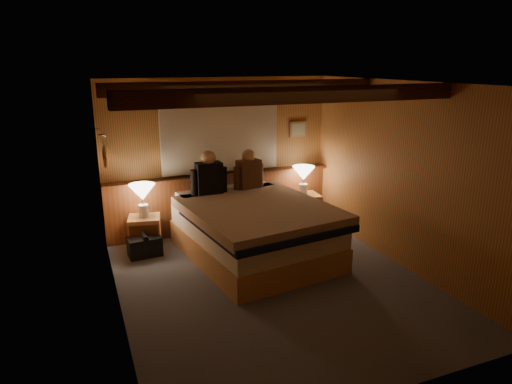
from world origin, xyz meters
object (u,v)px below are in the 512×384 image
lamp_left (142,194)px  person_right (249,172)px  nightstand_right (304,209)px  lamp_right (303,175)px  bed (255,229)px  person_left (209,176)px  duffel_bag (145,246)px  nightstand_left (145,233)px

lamp_left → person_right: size_ratio=0.77×
nightstand_right → lamp_right: size_ratio=1.09×
bed → person_left: (-0.42, 0.73, 0.63)m
bed → duffel_bag: 1.56m
lamp_right → person_right: bearing=-173.6°
nightstand_right → duffel_bag: size_ratio=1.11×
person_right → bed: bearing=-117.3°
nightstand_right → lamp_right: (-0.03, 0.00, 0.59)m
person_right → lamp_right: bearing=-5.4°
lamp_left → person_left: person_left is taller
person_left → duffel_bag: size_ratio=1.41×
bed → person_left: bearing=112.7°
nightstand_right → duffel_bag: bearing=-168.7°
lamp_left → person_left: bearing=-7.6°
lamp_left → duffel_bag: size_ratio=1.03×
nightstand_left → duffel_bag: 0.28m
nightstand_left → lamp_left: lamp_left is taller
nightstand_left → person_left: person_left is taller
lamp_right → lamp_left: bearing=-178.8°
bed → duffel_bag: bed is taller
lamp_left → lamp_right: 2.58m
nightstand_left → duffel_bag: size_ratio=1.09×
nightstand_right → person_left: (-1.67, -0.18, 0.77)m
bed → nightstand_left: bearing=140.7°
person_right → lamp_left: bearing=166.1°
nightstand_right → person_right: size_ratio=0.83×
lamp_right → person_left: 1.66m
nightstand_left → lamp_left: size_ratio=1.06×
person_left → person_right: size_ratio=1.06×
bed → person_right: bearing=67.1°
lamp_left → person_left: (0.94, -0.13, 0.21)m
person_right → duffel_bag: (-1.64, -0.20, -0.87)m
bed → lamp_left: size_ratio=5.10×
bed → nightstand_right: bearing=28.6°
bed → lamp_left: (-1.37, 0.85, 0.42)m
nightstand_left → duffel_bag: nightstand_left is taller
nightstand_right → lamp_right: lamp_right is taller
nightstand_left → lamp_right: lamp_right is taller
lamp_left → person_right: (1.59, -0.06, 0.19)m
nightstand_right → duffel_bag: nightstand_right is taller
lamp_left → lamp_right: lamp_right is taller
nightstand_left → person_right: size_ratio=0.82×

